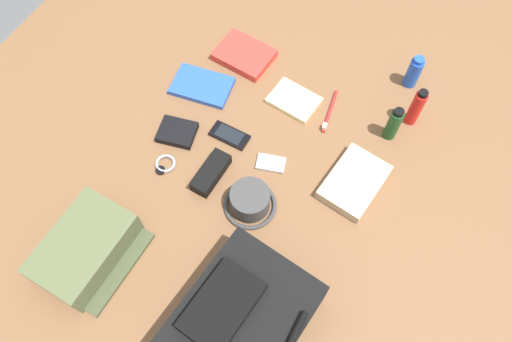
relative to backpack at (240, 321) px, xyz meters
name	(u,v)px	position (x,y,z in m)	size (l,w,h in m)	color
ground_plane	(256,179)	(-0.39, -0.17, -0.08)	(2.64, 2.02, 0.02)	brown
backpack	(240,321)	(0.00, 0.00, 0.00)	(0.38, 0.31, 0.16)	black
toiletry_pouch	(86,249)	(0.03, -0.45, -0.02)	(0.27, 0.22, 0.09)	#56603D
bucket_hat	(250,201)	(-0.30, -0.14, -0.04)	(0.15, 0.15, 0.08)	#404040
deodorant_spray	(414,72)	(-0.93, 0.11, -0.01)	(0.04, 0.04, 0.12)	blue
sunscreen_spray	(416,107)	(-0.79, 0.16, 0.00)	(0.04, 0.04, 0.15)	red
shampoo_bottle	(394,124)	(-0.71, 0.12, -0.01)	(0.04, 0.04, 0.13)	#19471E
paperback_novel	(244,55)	(-0.76, -0.42, -0.06)	(0.15, 0.19, 0.03)	red
travel_guidebook	(202,86)	(-0.59, -0.48, -0.06)	(0.15, 0.20, 0.02)	blue
cell_phone	(230,135)	(-0.47, -0.31, -0.06)	(0.06, 0.12, 0.01)	black
media_player	(271,163)	(-0.45, -0.15, -0.06)	(0.07, 0.10, 0.01)	#B7B7BC
wristwatch	(165,164)	(-0.30, -0.42, -0.06)	(0.07, 0.06, 0.01)	#99999E
toothbrush	(329,113)	(-0.69, -0.07, -0.06)	(0.16, 0.04, 0.02)	red
wallet	(177,132)	(-0.40, -0.45, -0.06)	(0.09, 0.11, 0.02)	black
notepad	(294,100)	(-0.68, -0.19, -0.06)	(0.11, 0.15, 0.02)	beige
folded_towel	(354,182)	(-0.50, 0.09, -0.05)	(0.20, 0.14, 0.04)	#C6B289
sunglasses_case	(211,173)	(-0.33, -0.28, -0.05)	(0.14, 0.06, 0.04)	black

